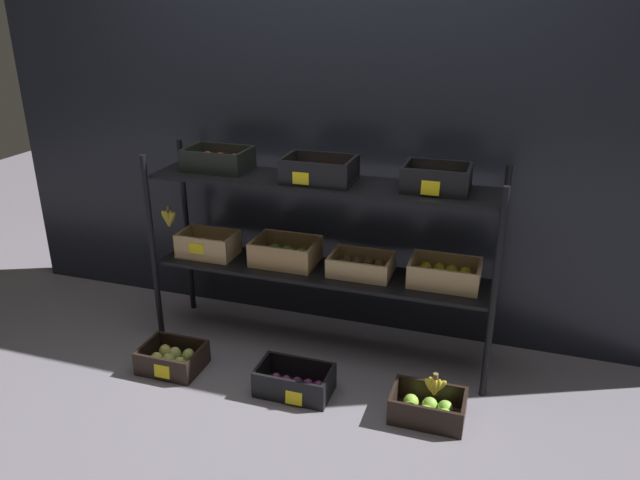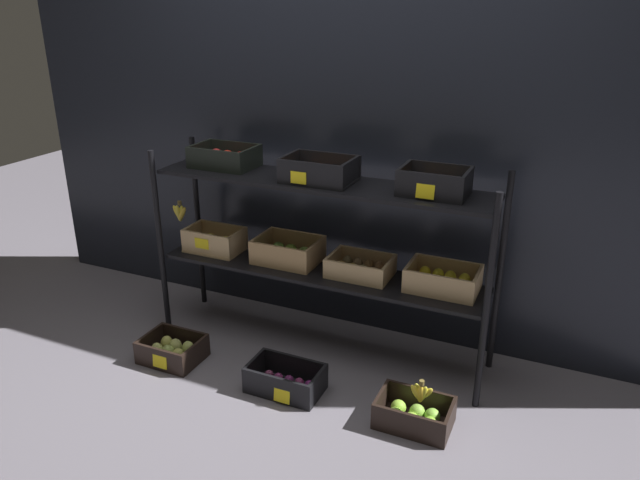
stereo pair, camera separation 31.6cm
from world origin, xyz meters
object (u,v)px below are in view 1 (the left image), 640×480
display_rack (319,228)px  banana_bunch_loose (435,386)px  crate_ground_pear (172,359)px  crate_ground_plum (295,383)px  crate_ground_apple_green (428,408)px

display_rack → banana_bunch_loose: (0.70, -0.46, -0.52)m
display_rack → crate_ground_pear: 1.04m
crate_ground_pear → banana_bunch_loose: (1.36, 0.01, 0.13)m
crate_ground_pear → crate_ground_plum: crate_ground_plum is taller
crate_ground_plum → crate_ground_apple_green: size_ratio=1.09×
banana_bunch_loose → crate_ground_pear: bearing=-179.6°
crate_ground_apple_green → banana_bunch_loose: 0.13m
display_rack → banana_bunch_loose: 0.99m
crate_ground_pear → crate_ground_apple_green: size_ratio=0.93×
banana_bunch_loose → crate_ground_plum: bearing=-179.5°
display_rack → crate_ground_pear: display_rack is taller
crate_ground_apple_green → crate_ground_plum: bearing=-179.4°
display_rack → crate_ground_plum: bearing=-87.3°
display_rack → banana_bunch_loose: display_rack is taller
banana_bunch_loose → display_rack: bearing=147.0°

